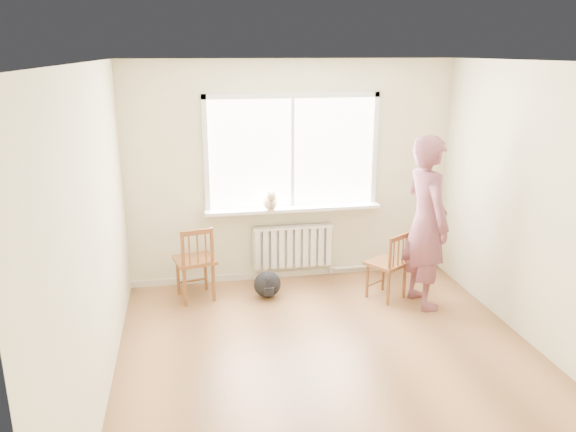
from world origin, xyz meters
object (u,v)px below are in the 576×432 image
chair_right (390,266)px  cat (270,201)px  person (426,222)px  chair_left (196,263)px  backpack (267,284)px

chair_right → cat: (-1.28, 0.68, 0.65)m
person → cat: (-1.61, 0.87, 0.09)m
chair_left → cat: cat is taller
chair_right → backpack: bearing=-44.9°
cat → chair_right: bearing=-27.9°
chair_right → cat: cat is taller
chair_right → backpack: size_ratio=2.53×
cat → backpack: 0.98m
person → backpack: person is taller
chair_left → chair_right: size_ratio=1.10×
cat → chair_left: bearing=-161.6°
chair_left → person: (2.52, -0.57, 0.52)m
chair_left → person: person is taller
chair_left → cat: (0.91, 0.30, 0.61)m
chair_right → cat: size_ratio=1.99×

